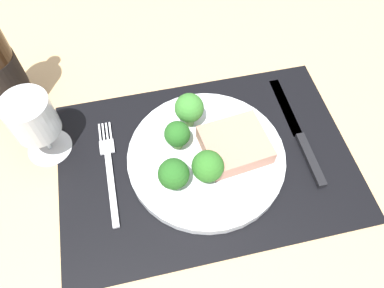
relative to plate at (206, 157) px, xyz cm
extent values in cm
cube|color=tan|center=(0.00, 0.00, -2.60)|extent=(140.00, 110.00, 3.00)
cube|color=black|center=(0.00, 0.00, -0.95)|extent=(47.92, 32.83, 0.30)
cylinder|color=silver|center=(0.00, 0.00, 0.00)|extent=(25.51, 25.51, 1.60)
cube|color=tan|center=(4.64, -0.12, 2.19)|extent=(11.02, 10.20, 2.77)
cylinder|color=#6B994C|center=(-0.90, -4.03, 1.61)|extent=(1.25, 1.25, 1.62)
sphere|color=#2D6B23|center=(-0.90, -4.03, 4.47)|extent=(4.84, 4.84, 4.84)
cylinder|color=#5B8942|center=(-4.13, 2.64, 1.64)|extent=(1.53, 1.53, 1.69)
sphere|color=#235B1E|center=(-4.13, 2.64, 4.25)|extent=(4.14, 4.14, 4.14)
cylinder|color=#6B994C|center=(-1.33, 6.69, 1.87)|extent=(1.62, 1.62, 2.14)
sphere|color=#387A2D|center=(-1.33, 6.69, 4.97)|extent=(4.77, 4.77, 4.77)
cylinder|color=#5B8942|center=(-6.02, -4.14, 1.60)|extent=(1.35, 1.35, 1.60)
sphere|color=#235B1E|center=(-6.02, -4.14, 4.39)|extent=(4.67, 4.67, 4.67)
cube|color=silver|center=(-15.66, -2.00, -0.55)|extent=(1.00, 13.00, 0.50)
cube|color=silver|center=(-15.66, 5.80, -0.55)|extent=(2.40, 2.60, 0.40)
cube|color=silver|center=(-16.56, 8.90, -0.55)|extent=(0.30, 3.60, 0.35)
cube|color=silver|center=(-15.96, 8.90, -0.55)|extent=(0.30, 3.60, 0.35)
cube|color=silver|center=(-15.36, 8.90, -0.55)|extent=(0.30, 3.60, 0.35)
cube|color=silver|center=(-14.76, 8.90, -0.55)|extent=(0.30, 3.60, 0.35)
cube|color=black|center=(16.65, -3.90, -0.40)|extent=(1.40, 10.00, 0.80)
cube|color=silver|center=(16.65, 7.60, -0.65)|extent=(1.80, 13.00, 0.30)
cylinder|color=silver|center=(-25.05, 8.05, -0.90)|extent=(7.31, 7.31, 0.40)
cylinder|color=silver|center=(-25.05, 8.05, 1.90)|extent=(0.80, 0.80, 5.20)
cylinder|color=silver|center=(-25.05, 8.05, 7.81)|extent=(7.16, 7.16, 6.61)
cylinder|color=#560C19|center=(-25.05, 8.05, 6.23)|extent=(6.30, 6.30, 3.45)
camera|label=1|loc=(-8.74, -28.62, 51.79)|focal=34.37mm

